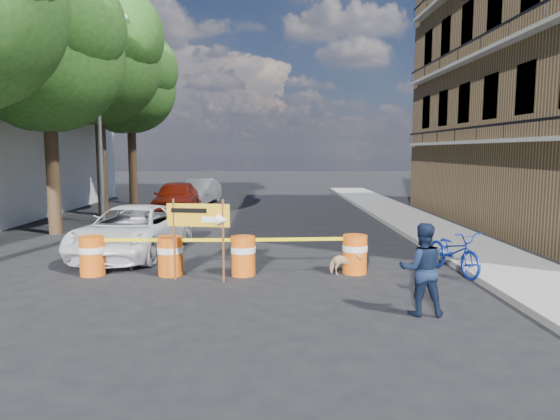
{
  "coord_description": "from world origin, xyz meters",
  "views": [
    {
      "loc": [
        0.5,
        -10.08,
        2.84
      ],
      "look_at": [
        0.8,
        2.86,
        1.3
      ],
      "focal_mm": 32.0,
      "sensor_mm": 36.0,
      "label": 1
    }
  ],
  "objects_px": {
    "dog": "(345,263)",
    "sedan_silver": "(199,191)",
    "barrel_far_left": "(92,255)",
    "barrel_mid_right": "(243,255)",
    "detour_sign": "(206,222)",
    "pedestrian": "(422,269)",
    "barrel_mid_left": "(170,255)",
    "bicycle": "(454,232)",
    "barrel_far_right": "(355,253)",
    "sedan_red": "(176,197)",
    "suv_white": "(132,231)"
  },
  "relations": [
    {
      "from": "barrel_far_right",
      "to": "pedestrian",
      "type": "height_order",
      "value": "pedestrian"
    },
    {
      "from": "suv_white",
      "to": "barrel_far_right",
      "type": "bearing_deg",
      "value": -14.29
    },
    {
      "from": "pedestrian",
      "to": "suv_white",
      "type": "xyz_separation_m",
      "value": [
        -6.38,
        5.2,
        -0.14
      ]
    },
    {
      "from": "barrel_far_left",
      "to": "suv_white",
      "type": "relative_size",
      "value": 0.19
    },
    {
      "from": "detour_sign",
      "to": "barrel_mid_right",
      "type": "bearing_deg",
      "value": 43.7
    },
    {
      "from": "detour_sign",
      "to": "bicycle",
      "type": "bearing_deg",
      "value": 15.53
    },
    {
      "from": "detour_sign",
      "to": "pedestrian",
      "type": "distance_m",
      "value": 4.66
    },
    {
      "from": "barrel_far_right",
      "to": "dog",
      "type": "relative_size",
      "value": 1.31
    },
    {
      "from": "barrel_mid_left",
      "to": "sedan_red",
      "type": "height_order",
      "value": "sedan_red"
    },
    {
      "from": "barrel_far_left",
      "to": "pedestrian",
      "type": "xyz_separation_m",
      "value": [
        6.69,
        -2.92,
        0.34
      ]
    },
    {
      "from": "sedan_red",
      "to": "sedan_silver",
      "type": "xyz_separation_m",
      "value": [
        0.5,
        4.03,
        -0.07
      ]
    },
    {
      "from": "detour_sign",
      "to": "dog",
      "type": "xyz_separation_m",
      "value": [
        3.1,
        0.44,
        -1.03
      ]
    },
    {
      "from": "dog",
      "to": "sedan_silver",
      "type": "bearing_deg",
      "value": 22.56
    },
    {
      "from": "barrel_mid_left",
      "to": "barrel_mid_right",
      "type": "relative_size",
      "value": 1.0
    },
    {
      "from": "barrel_mid_right",
      "to": "sedan_red",
      "type": "xyz_separation_m",
      "value": [
        -3.6,
        11.35,
        0.28
      ]
    },
    {
      "from": "barrel_far_right",
      "to": "detour_sign",
      "type": "relative_size",
      "value": 0.5
    },
    {
      "from": "barrel_mid_right",
      "to": "pedestrian",
      "type": "height_order",
      "value": "pedestrian"
    },
    {
      "from": "sedan_red",
      "to": "sedan_silver",
      "type": "relative_size",
      "value": 1.06
    },
    {
      "from": "barrel_mid_left",
      "to": "dog",
      "type": "bearing_deg",
      "value": -1.38
    },
    {
      "from": "bicycle",
      "to": "dog",
      "type": "distance_m",
      "value": 2.65
    },
    {
      "from": "barrel_mid_right",
      "to": "bicycle",
      "type": "relative_size",
      "value": 0.46
    },
    {
      "from": "barrel_mid_left",
      "to": "suv_white",
      "type": "xyz_separation_m",
      "value": [
        -1.48,
        2.34,
        0.19
      ]
    },
    {
      "from": "barrel_mid_right",
      "to": "sedan_red",
      "type": "relative_size",
      "value": 0.2
    },
    {
      "from": "barrel_mid_left",
      "to": "bicycle",
      "type": "relative_size",
      "value": 0.46
    },
    {
      "from": "dog",
      "to": "sedan_silver",
      "type": "xyz_separation_m",
      "value": [
        -5.43,
        15.46,
        0.39
      ]
    },
    {
      "from": "barrel_far_left",
      "to": "barrel_far_right",
      "type": "distance_m",
      "value": 6.04
    },
    {
      "from": "barrel_mid_right",
      "to": "barrel_far_left",
      "type": "bearing_deg",
      "value": 178.64
    },
    {
      "from": "pedestrian",
      "to": "dog",
      "type": "xyz_separation_m",
      "value": [
        -0.91,
        2.76,
        -0.52
      ]
    },
    {
      "from": "barrel_far_right",
      "to": "detour_sign",
      "type": "height_order",
      "value": "detour_sign"
    },
    {
      "from": "barrel_mid_left",
      "to": "detour_sign",
      "type": "distance_m",
      "value": 1.34
    },
    {
      "from": "detour_sign",
      "to": "sedan_red",
      "type": "relative_size",
      "value": 0.41
    },
    {
      "from": "barrel_mid_right",
      "to": "pedestrian",
      "type": "distance_m",
      "value": 4.32
    },
    {
      "from": "sedan_silver",
      "to": "detour_sign",
      "type": "bearing_deg",
      "value": -73.76
    },
    {
      "from": "barrel_mid_right",
      "to": "detour_sign",
      "type": "bearing_deg",
      "value": -145.98
    },
    {
      "from": "barrel_mid_right",
      "to": "barrel_far_right",
      "type": "xyz_separation_m",
      "value": [
        2.59,
        0.11,
        0.0
      ]
    },
    {
      "from": "suv_white",
      "to": "sedan_silver",
      "type": "bearing_deg",
      "value": 96.91
    },
    {
      "from": "bicycle",
      "to": "sedan_silver",
      "type": "xyz_separation_m",
      "value": [
        -7.98,
        15.32,
        -0.3
      ]
    },
    {
      "from": "barrel_mid_left",
      "to": "pedestrian",
      "type": "distance_m",
      "value": 5.68
    },
    {
      "from": "pedestrian",
      "to": "sedan_red",
      "type": "height_order",
      "value": "pedestrian"
    },
    {
      "from": "detour_sign",
      "to": "bicycle",
      "type": "relative_size",
      "value": 0.92
    },
    {
      "from": "barrel_mid_left",
      "to": "bicycle",
      "type": "xyz_separation_m",
      "value": [
        6.54,
        0.04,
        0.51
      ]
    },
    {
      "from": "detour_sign",
      "to": "sedan_red",
      "type": "distance_m",
      "value": 12.21
    },
    {
      "from": "barrel_far_left",
      "to": "barrel_mid_right",
      "type": "xyz_separation_m",
      "value": [
        3.45,
        -0.08,
        0.0
      ]
    },
    {
      "from": "pedestrian",
      "to": "suv_white",
      "type": "bearing_deg",
      "value": -33.39
    },
    {
      "from": "barrel_far_left",
      "to": "barrel_mid_right",
      "type": "height_order",
      "value": "same"
    },
    {
      "from": "barrel_far_right",
      "to": "dog",
      "type": "bearing_deg",
      "value": -143.02
    },
    {
      "from": "barrel_mid_left",
      "to": "dog",
      "type": "height_order",
      "value": "barrel_mid_left"
    },
    {
      "from": "sedan_red",
      "to": "bicycle",
      "type": "bearing_deg",
      "value": -54.91
    },
    {
      "from": "barrel_far_left",
      "to": "pedestrian",
      "type": "height_order",
      "value": "pedestrian"
    },
    {
      "from": "sedan_red",
      "to": "dog",
      "type": "bearing_deg",
      "value": -64.39
    }
  ]
}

